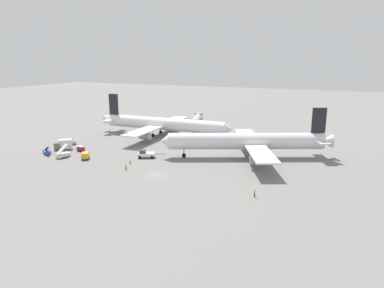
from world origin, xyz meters
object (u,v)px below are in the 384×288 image
object	(u,v)px
gse_catering_truck_tall	(64,145)
gse_baggage_cart_trailing	(81,149)
pushback_tug	(146,154)
ground_crew_ramp_agent_by_cones	(126,166)
jet_bridge	(197,119)
gse_stair_truck_yellow	(63,154)
gse_belt_loader_portside	(47,152)
airliner_at_gate_left	(163,124)
gse_gpu_cart_small	(73,142)
gse_container_dolly_flat	(85,156)
ground_crew_wing_walker_right	(255,193)
airliner_being_pushed	(247,141)
ground_crew_marshaller_foreground	(130,161)

from	to	relation	value
gse_catering_truck_tall	gse_baggage_cart_trailing	bearing A→B (deg)	6.17
pushback_tug	ground_crew_ramp_agent_by_cones	world-z (taller)	pushback_tug
jet_bridge	gse_stair_truck_yellow	bearing A→B (deg)	-106.15
gse_catering_truck_tall	gse_belt_loader_portside	xyz separation A→B (m)	(-0.67, -6.84, -0.93)
airliner_at_gate_left	gse_gpu_cart_small	world-z (taller)	airliner_at_gate_left
gse_gpu_cart_small	gse_catering_truck_tall	bearing A→B (deg)	-73.14
airliner_at_gate_left	jet_bridge	world-z (taller)	airliner_at_gate_left
gse_container_dolly_flat	gse_baggage_cart_trailing	xyz separation A→B (m)	(-8.15, 7.04, -0.31)
gse_baggage_cart_trailing	ground_crew_wing_walker_right	world-z (taller)	gse_baggage_cart_trailing
gse_catering_truck_tall	gse_baggage_cart_trailing	size ratio (longest dim) A/B	2.01
pushback_tug	gse_container_dolly_flat	xyz separation A→B (m)	(-16.13, -9.38, 0.01)
gse_stair_truck_yellow	ground_crew_wing_walker_right	xyz separation A→B (m)	(63.49, -6.73, -0.14)
airliner_being_pushed	jet_bridge	distance (m)	52.47
airliner_at_gate_left	gse_container_dolly_flat	world-z (taller)	airliner_at_gate_left
airliner_at_gate_left	ground_crew_wing_walker_right	bearing A→B (deg)	-43.67
ground_crew_ramp_agent_by_cones	gse_catering_truck_tall	bearing A→B (deg)	163.41
gse_belt_loader_portside	ground_crew_marshaller_foreground	bearing A→B (deg)	4.24
airliner_being_pushed	ground_crew_wing_walker_right	bearing A→B (deg)	-71.28
airliner_at_gate_left	gse_catering_truck_tall	bearing A→B (deg)	-121.35
ground_crew_wing_walker_right	ground_crew_marshaller_foreground	bearing A→B (deg)	166.32
ground_crew_marshaller_foreground	gse_stair_truck_yellow	bearing A→B (deg)	-172.50
gse_baggage_cart_trailing	gse_belt_loader_portside	world-z (taller)	gse_belt_loader_portside
gse_baggage_cart_trailing	ground_crew_marshaller_foreground	bearing A→B (deg)	-12.64
jet_bridge	airliner_being_pushed	bearing A→B (deg)	-48.77
gse_stair_truck_yellow	ground_crew_marshaller_foreground	size ratio (longest dim) A/B	3.06
airliner_at_gate_left	ground_crew_marshaller_foreground	xyz separation A→B (m)	(9.95, -38.13, -4.05)
gse_catering_truck_tall	ground_crew_wing_walker_right	world-z (taller)	gse_catering_truck_tall
gse_belt_loader_portside	ground_crew_marshaller_foreground	xyz separation A→B (m)	(31.08, 2.30, -0.02)
gse_stair_truck_yellow	airliner_being_pushed	bearing A→B (deg)	24.56
pushback_tug	gse_belt_loader_portside	world-z (taller)	gse_belt_loader_portside
ground_crew_wing_walker_right	gse_baggage_cart_trailing	bearing A→B (deg)	166.70
gse_catering_truck_tall	ground_crew_marshaller_foreground	xyz separation A→B (m)	(30.41, -4.54, -0.95)
airliner_being_pushed	ground_crew_ramp_agent_by_cones	size ratio (longest dim) A/B	29.62
gse_container_dolly_flat	ground_crew_ramp_agent_by_cones	size ratio (longest dim) A/B	2.26
ground_crew_ramp_agent_by_cones	gse_baggage_cart_trailing	bearing A→B (deg)	157.87
gse_catering_truck_tall	airliner_being_pushed	bearing A→B (deg)	15.44
gse_catering_truck_tall	jet_bridge	size ratio (longest dim) A/B	0.31
gse_stair_truck_yellow	jet_bridge	xyz separation A→B (m)	(18.44, 63.67, 2.91)
gse_stair_truck_yellow	jet_bridge	distance (m)	66.35
airliner_at_gate_left	ground_crew_ramp_agent_by_cones	xyz separation A→B (m)	(12.08, -43.29, -3.96)
ground_crew_marshaller_foreground	airliner_being_pushed	bearing A→B (deg)	35.41
gse_stair_truck_yellow	ground_crew_marshaller_foreground	xyz separation A→B (m)	(23.24, 3.06, -0.22)
gse_gpu_cart_small	jet_bridge	xyz separation A→B (m)	(27.71, 49.13, 3.14)
ground_crew_marshaller_foreground	gse_belt_loader_portside	bearing A→B (deg)	-175.76
airliner_at_gate_left	gse_belt_loader_portside	bearing A→B (deg)	-117.59
airliner_being_pushed	gse_stair_truck_yellow	distance (m)	58.43
ground_crew_wing_walker_right	jet_bridge	bearing A→B (deg)	122.62
gse_catering_truck_tall	airliner_at_gate_left	bearing A→B (deg)	58.65
airliner_at_gate_left	gse_baggage_cart_trailing	bearing A→B (deg)	-112.48
gse_container_dolly_flat	ground_crew_wing_walker_right	xyz separation A→B (m)	(55.65, -8.04, -0.29)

